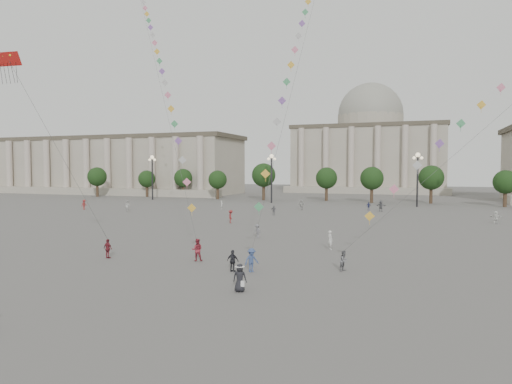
% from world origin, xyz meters
% --- Properties ---
extents(ground, '(360.00, 360.00, 0.00)m').
position_xyz_m(ground, '(0.00, 0.00, 0.00)').
color(ground, '#5C5957').
rests_on(ground, ground).
extents(hall_west, '(84.00, 26.22, 17.20)m').
position_xyz_m(hall_west, '(-75.00, 93.89, 8.43)').
color(hall_west, '#9F9685').
rests_on(hall_west, ground).
extents(hall_central, '(48.30, 34.30, 35.50)m').
position_xyz_m(hall_central, '(0.00, 129.22, 14.23)').
color(hall_central, '#9F9685').
rests_on(hall_central, ground).
extents(tree_row, '(137.12, 5.12, 8.00)m').
position_xyz_m(tree_row, '(0.00, 78.00, 5.39)').
color(tree_row, '#382A1C').
rests_on(tree_row, ground).
extents(lamp_post_far_west, '(2.00, 0.90, 10.65)m').
position_xyz_m(lamp_post_far_west, '(-45.00, 70.00, 7.35)').
color(lamp_post_far_west, '#262628').
rests_on(lamp_post_far_west, ground).
extents(lamp_post_mid_west, '(2.00, 0.90, 10.65)m').
position_xyz_m(lamp_post_mid_west, '(-15.00, 70.00, 7.35)').
color(lamp_post_mid_west, '#262628').
rests_on(lamp_post_mid_west, ground).
extents(lamp_post_mid_east, '(2.00, 0.90, 10.65)m').
position_xyz_m(lamp_post_mid_east, '(15.00, 70.00, 7.35)').
color(lamp_post_mid_east, '#262628').
rests_on(lamp_post_mid_east, ground).
extents(person_crowd_0, '(0.94, 0.60, 1.49)m').
position_xyz_m(person_crowd_0, '(6.76, 59.20, 0.74)').
color(person_crowd_0, navy).
rests_on(person_crowd_0, ground).
extents(person_crowd_1, '(1.15, 1.06, 1.89)m').
position_xyz_m(person_crowd_1, '(-33.21, 43.32, 0.95)').
color(person_crowd_1, silver).
rests_on(person_crowd_1, ground).
extents(person_crowd_2, '(0.87, 1.28, 1.83)m').
position_xyz_m(person_crowd_2, '(-42.64, 43.32, 0.92)').
color(person_crowd_2, maroon).
rests_on(person_crowd_2, ground).
extents(person_crowd_4, '(1.18, 1.79, 1.85)m').
position_xyz_m(person_crowd_4, '(-4.95, 56.43, 0.93)').
color(person_crowd_4, beige).
rests_on(person_crowd_4, ground).
extents(person_crowd_6, '(1.11, 0.90, 1.50)m').
position_xyz_m(person_crowd_6, '(-1.39, 21.85, 0.75)').
color(person_crowd_6, slate).
rests_on(person_crowd_6, ground).
extents(person_crowd_7, '(1.70, 0.88, 1.75)m').
position_xyz_m(person_crowd_7, '(25.20, 44.78, 0.88)').
color(person_crowd_7, white).
rests_on(person_crowd_7, ground).
extents(person_crowd_10, '(0.41, 0.59, 1.57)m').
position_xyz_m(person_crowd_10, '(-19.21, 52.64, 0.79)').
color(person_crowd_10, silver).
rests_on(person_crowd_10, ground).
extents(person_crowd_12, '(1.88, 0.94, 1.94)m').
position_xyz_m(person_crowd_12, '(9.03, 57.65, 0.97)').
color(person_crowd_12, slate).
rests_on(person_crowd_12, ground).
extents(person_crowd_13, '(0.74, 0.78, 1.79)m').
position_xyz_m(person_crowd_13, '(7.40, 17.33, 0.90)').
color(person_crowd_13, silver).
rests_on(person_crowd_13, ground).
extents(person_crowd_16, '(1.01, 0.58, 1.61)m').
position_xyz_m(person_crowd_16, '(-6.78, 45.19, 0.81)').
color(person_crowd_16, slate).
rests_on(person_crowd_16, ground).
extents(person_crowd_17, '(1.16, 1.36, 1.82)m').
position_xyz_m(person_crowd_17, '(-9.27, 33.22, 0.91)').
color(person_crowd_17, maroon).
rests_on(person_crowd_17, ground).
extents(tourist_0, '(1.02, 0.61, 1.63)m').
position_xyz_m(tourist_0, '(-9.57, 7.03, 0.81)').
color(tourist_0, maroon).
rests_on(tourist_0, ground).
extents(tourist_4, '(0.99, 0.51, 1.61)m').
position_xyz_m(tourist_4, '(2.32, 5.86, 0.81)').
color(tourist_4, '#222228').
rests_on(tourist_4, ground).
extents(kite_flyer_0, '(1.10, 0.99, 1.84)m').
position_xyz_m(kite_flyer_0, '(-1.94, 8.52, 0.92)').
color(kite_flyer_0, maroon).
rests_on(kite_flyer_0, ground).
extents(kite_flyer_1, '(1.22, 1.29, 1.75)m').
position_xyz_m(kite_flyer_1, '(3.62, 6.28, 0.88)').
color(kite_flyer_1, '#384C7F').
rests_on(kite_flyer_1, ground).
extents(kite_flyer_2, '(0.84, 0.92, 1.52)m').
position_xyz_m(kite_flyer_2, '(9.96, 8.87, 0.76)').
color(kite_flyer_2, slate).
rests_on(kite_flyer_2, ground).
extents(hat_person, '(0.92, 0.68, 1.73)m').
position_xyz_m(hat_person, '(4.77, 1.02, 0.90)').
color(hat_person, black).
rests_on(hat_person, ground).
extents(dragon_kite, '(4.21, 2.33, 16.34)m').
position_xyz_m(dragon_kite, '(-15.68, 3.19, 15.42)').
color(dragon_kite, '#AF1612').
rests_on(dragon_kite, ground).
extents(kite_train_west, '(31.55, 37.63, 65.37)m').
position_xyz_m(kite_train_west, '(-18.57, 28.70, 24.60)').
color(kite_train_west, '#3F3F3F').
rests_on(kite_train_west, ground).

